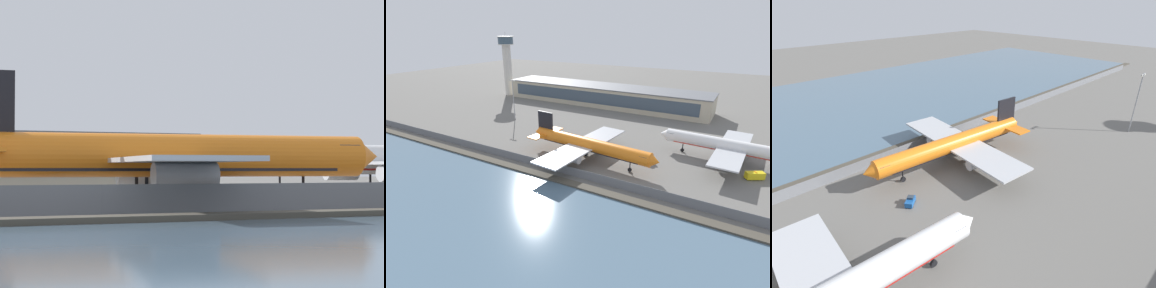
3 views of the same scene
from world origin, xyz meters
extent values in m
plane|color=#66635E|center=(0.00, 0.00, 0.00)|extent=(500.00, 500.00, 0.00)
cube|color=#474238|center=(0.00, -20.50, 0.25)|extent=(320.00, 3.00, 0.50)
cube|color=slate|center=(0.00, -16.00, 1.40)|extent=(280.00, 0.08, 2.80)
cylinder|color=slate|center=(0.00, -16.00, 1.40)|extent=(0.10, 0.10, 2.80)
cylinder|color=orange|center=(10.80, -2.99, 5.50)|extent=(43.64, 8.50, 4.49)
cone|color=orange|center=(33.65, -5.12, 5.50)|extent=(3.30, 4.52, 4.26)
cube|color=#232D3D|center=(30.69, -4.85, 6.06)|extent=(2.81, 4.03, 1.35)
cube|color=black|center=(10.80, -2.99, 4.26)|extent=(37.08, 7.00, 0.81)
cube|color=#B7BABF|center=(9.61, 7.58, 4.94)|extent=(11.44, 21.64, 0.45)
cube|color=#B7BABF|center=(7.68, -13.17, 4.94)|extent=(11.44, 21.64, 0.45)
cylinder|color=#B7BABF|center=(10.75, 5.80, 3.48)|extent=(6.28, 3.02, 2.47)
cylinder|color=#B7BABF|center=(9.13, -11.63, 3.48)|extent=(6.28, 3.02, 2.47)
cylinder|color=black|center=(25.93, -4.40, 1.94)|extent=(0.31, 0.31, 2.63)
cylinder|color=black|center=(25.93, -4.40, 0.63)|extent=(1.30, 0.61, 1.26)
cylinder|color=black|center=(8.00, -0.37, 1.94)|extent=(0.36, 0.36, 2.63)
cylinder|color=black|center=(8.00, -0.37, 0.63)|extent=(1.53, 1.14, 1.44)
cylinder|color=black|center=(7.56, -5.06, 1.94)|extent=(0.36, 0.36, 2.63)
cylinder|color=black|center=(7.56, -5.06, 0.63)|extent=(1.53, 1.14, 1.44)
cylinder|color=white|center=(50.31, 19.48, 5.47)|extent=(39.70, 6.96, 4.47)
cone|color=white|center=(29.37, 20.81, 5.47)|extent=(3.17, 4.42, 4.24)
cube|color=#232D3D|center=(32.17, 20.63, 6.03)|extent=(2.69, 3.95, 1.34)
cube|color=red|center=(50.31, 19.48, 4.24)|extent=(33.73, 5.69, 0.80)
cube|color=#B7BABF|center=(52.88, 28.81, 4.91)|extent=(9.87, 19.47, 0.45)
cylinder|color=#B7BABF|center=(51.60, 27.38, 3.46)|extent=(5.67, 2.80, 2.46)
cylinder|color=black|center=(36.51, 20.35, 1.93)|extent=(0.31, 0.31, 2.61)
cylinder|color=black|center=(36.51, 20.35, 0.63)|extent=(1.28, 0.57, 1.25)
cylinder|color=black|center=(53.21, 21.64, 1.93)|extent=(0.36, 0.36, 2.61)
cylinder|color=black|center=(53.21, 21.64, 0.63)|extent=(1.50, 1.09, 1.44)
cube|color=#19519E|center=(29.83, 4.14, 0.75)|extent=(3.48, 3.28, 1.11)
cube|color=#283847|center=(29.52, 3.88, 1.55)|extent=(1.68, 1.70, 0.50)
cylinder|color=black|center=(29.51, 2.98, 0.35)|extent=(0.68, 0.62, 0.70)
cylinder|color=black|center=(28.63, 4.02, 0.35)|extent=(0.68, 0.62, 0.70)
cylinder|color=black|center=(31.03, 4.25, 0.35)|extent=(0.68, 0.62, 0.70)
cylinder|color=black|center=(30.15, 5.30, 0.35)|extent=(0.68, 0.62, 0.70)
camera|label=1|loc=(-16.17, -76.27, 4.12)|focal=70.00mm
camera|label=2|loc=(54.25, -84.99, 41.93)|focal=28.00mm
camera|label=3|loc=(57.41, 49.19, 39.77)|focal=28.00mm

